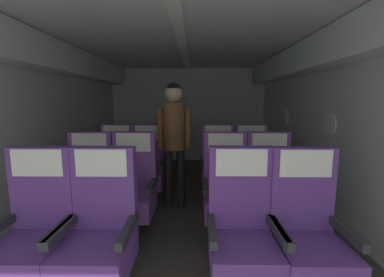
{
  "coord_description": "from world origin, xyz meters",
  "views": [
    {
      "loc": [
        0.17,
        -0.02,
        1.4
      ],
      "look_at": [
        0.13,
        3.43,
        0.89
      ],
      "focal_mm": 23.53,
      "sensor_mm": 36.0,
      "label": 1
    }
  ],
  "objects": [
    {
      "name": "ground",
      "position": [
        0.0,
        2.96,
        -0.01
      ],
      "size": [
        3.81,
        6.32,
        0.02
      ],
      "primitive_type": "cube",
      "color": "#3D3833"
    },
    {
      "name": "seat_c_right_window",
      "position": [
        0.5,
        3.44,
        0.45
      ],
      "size": [
        0.5,
        0.52,
        1.07
      ],
      "color": "#38383D",
      "rests_on": "ground"
    },
    {
      "name": "seat_c_left_window",
      "position": [
        -0.96,
        3.44,
        0.45
      ],
      "size": [
        0.5,
        0.52,
        1.07
      ],
      "color": "#38383D",
      "rests_on": "ground"
    },
    {
      "name": "seat_a_right_window",
      "position": [
        0.51,
        1.66,
        0.45
      ],
      "size": [
        0.5,
        0.52,
        1.07
      ],
      "color": "#38383D",
      "rests_on": "ground"
    },
    {
      "name": "seat_b_left_aisle",
      "position": [
        -0.5,
        2.55,
        0.45
      ],
      "size": [
        0.5,
        0.52,
        1.07
      ],
      "color": "#38383D",
      "rests_on": "ground"
    },
    {
      "name": "seat_a_right_aisle",
      "position": [
        0.97,
        1.64,
        0.45
      ],
      "size": [
        0.5,
        0.52,
        1.07
      ],
      "color": "#38383D",
      "rests_on": "ground"
    },
    {
      "name": "seat_b_right_aisle",
      "position": [
        0.97,
        2.56,
        0.45
      ],
      "size": [
        0.5,
        0.52,
        1.07
      ],
      "color": "#38383D",
      "rests_on": "ground"
    },
    {
      "name": "seat_c_right_aisle",
      "position": [
        0.97,
        3.44,
        0.45
      ],
      "size": [
        0.5,
        0.52,
        1.07
      ],
      "color": "#38383D",
      "rests_on": "ground"
    },
    {
      "name": "seat_b_right_window",
      "position": [
        0.5,
        2.55,
        0.45
      ],
      "size": [
        0.5,
        0.52,
        1.07
      ],
      "color": "#38383D",
      "rests_on": "ground"
    },
    {
      "name": "fuselage_shell",
      "position": [
        0.0,
        3.24,
        1.58
      ],
      "size": [
        3.69,
        5.97,
        2.21
      ],
      "color": "silver",
      "rests_on": "ground"
    },
    {
      "name": "seat_b_left_window",
      "position": [
        -0.97,
        2.54,
        0.45
      ],
      "size": [
        0.5,
        0.52,
        1.07
      ],
      "color": "#38383D",
      "rests_on": "ground"
    },
    {
      "name": "seat_a_left_aisle",
      "position": [
        -0.51,
        1.64,
        0.45
      ],
      "size": [
        0.5,
        0.52,
        1.07
      ],
      "color": "#38383D",
      "rests_on": "ground"
    },
    {
      "name": "seat_a_left_window",
      "position": [
        -0.98,
        1.64,
        0.45
      ],
      "size": [
        0.5,
        0.52,
        1.07
      ],
      "color": "#38383D",
      "rests_on": "ground"
    },
    {
      "name": "flight_attendant",
      "position": [
        -0.11,
        3.23,
        1.02
      ],
      "size": [
        0.43,
        0.28,
        1.64
      ],
      "rotation": [
        0.0,
        0.0,
        -0.25
      ],
      "color": "black",
      "rests_on": "ground"
    },
    {
      "name": "seat_c_left_aisle",
      "position": [
        -0.5,
        3.43,
        0.45
      ],
      "size": [
        0.5,
        0.52,
        1.07
      ],
      "color": "#38383D",
      "rests_on": "ground"
    }
  ]
}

